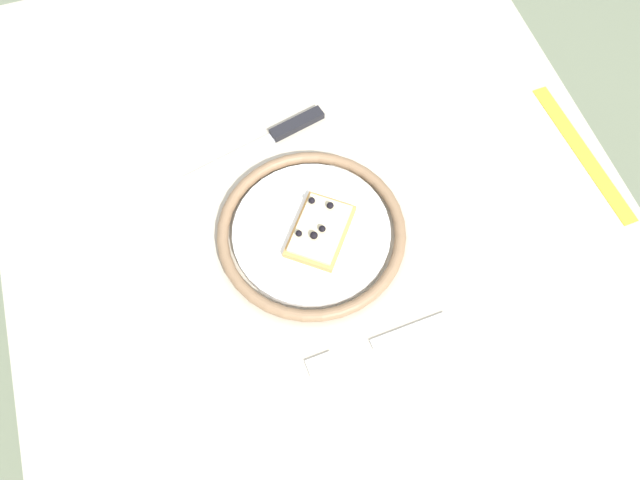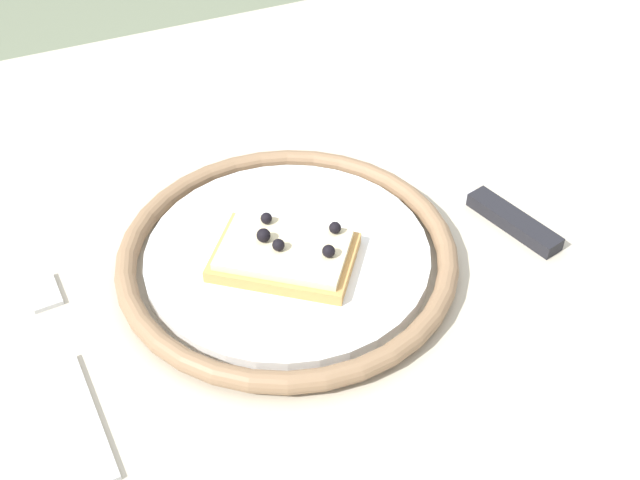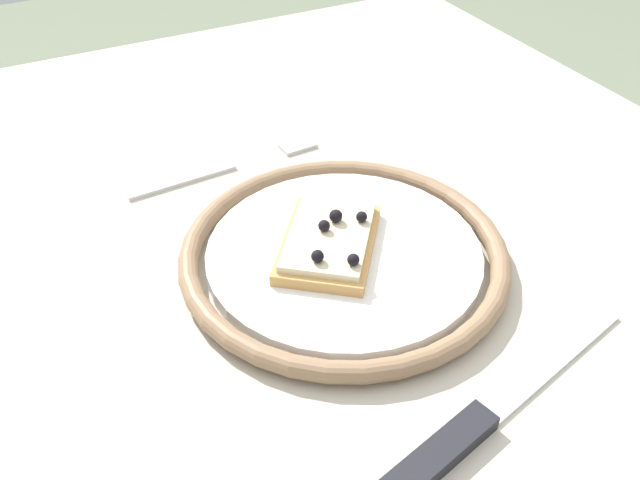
# 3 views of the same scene
# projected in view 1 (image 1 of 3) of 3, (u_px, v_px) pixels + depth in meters

# --- Properties ---
(ground_plane) EXTENTS (6.00, 6.00, 0.00)m
(ground_plane) POSITION_uv_depth(u_px,v_px,m) (319.00, 352.00, 1.60)
(ground_plane) COLOR slate
(dining_table) EXTENTS (1.13, 0.91, 0.72)m
(dining_table) POSITION_uv_depth(u_px,v_px,m) (318.00, 237.00, 1.03)
(dining_table) COLOR #BCB29E
(dining_table) RESTS_ON ground_plane
(plate) EXTENTS (0.27, 0.27, 0.02)m
(plate) POSITION_uv_depth(u_px,v_px,m) (311.00, 232.00, 0.93)
(plate) COLOR white
(plate) RESTS_ON dining_table
(pizza_slice_near) EXTENTS (0.13, 0.12, 0.03)m
(pizza_slice_near) POSITION_uv_depth(u_px,v_px,m) (320.00, 230.00, 0.92)
(pizza_slice_near) COLOR tan
(pizza_slice_near) RESTS_ON plate
(knife) EXTENTS (0.08, 0.24, 0.01)m
(knife) POSITION_uv_depth(u_px,v_px,m) (279.00, 133.00, 1.01)
(knife) COLOR silver
(knife) RESTS_ON dining_table
(fork) EXTENTS (0.03, 0.20, 0.00)m
(fork) POSITION_uv_depth(u_px,v_px,m) (376.00, 343.00, 0.87)
(fork) COLOR silver
(fork) RESTS_ON dining_table
(measuring_tape) EXTENTS (0.27, 0.04, 0.00)m
(measuring_tape) POSITION_uv_depth(u_px,v_px,m) (583.00, 152.00, 1.00)
(measuring_tape) COLOR yellow
(measuring_tape) RESTS_ON dining_table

